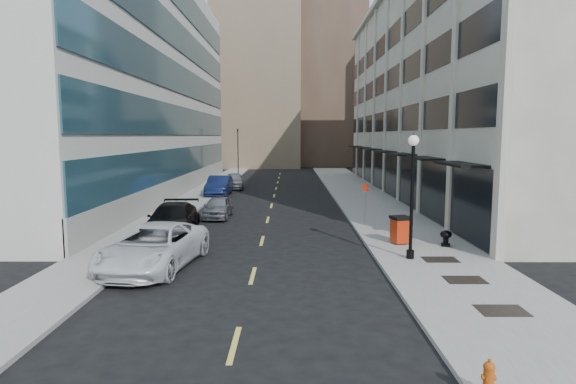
{
  "coord_description": "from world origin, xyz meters",
  "views": [
    {
      "loc": [
        1.41,
        -15.56,
        5.24
      ],
      "look_at": [
        1.28,
        11.34,
        2.07
      ],
      "focal_mm": 30.0,
      "sensor_mm": 36.0,
      "label": 1
    }
  ],
  "objects_px": {
    "traffic_signal": "(238,132)",
    "sign_post": "(365,197)",
    "car_white_van": "(154,247)",
    "fire_hydrant": "(489,378)",
    "car_grey_sedan": "(234,181)",
    "car_silver_sedan": "(218,207)",
    "car_black_pickup": "(172,220)",
    "trash_bin": "(400,229)",
    "lamppost": "(412,185)",
    "car_blue_sedan": "(219,186)",
    "urn_planter": "(446,237)"
  },
  "relations": [
    {
      "from": "traffic_signal",
      "to": "fire_hydrant",
      "type": "relative_size",
      "value": 9.26
    },
    {
      "from": "lamppost",
      "to": "car_silver_sedan",
      "type": "bearing_deg",
      "value": 131.81
    },
    {
      "from": "car_grey_sedan",
      "to": "trash_bin",
      "type": "relative_size",
      "value": 3.57
    },
    {
      "from": "lamppost",
      "to": "fire_hydrant",
      "type": "bearing_deg",
      "value": -95.91
    },
    {
      "from": "car_black_pickup",
      "to": "fire_hydrant",
      "type": "height_order",
      "value": "car_black_pickup"
    },
    {
      "from": "car_black_pickup",
      "to": "urn_planter",
      "type": "bearing_deg",
      "value": -15.06
    },
    {
      "from": "traffic_signal",
      "to": "car_blue_sedan",
      "type": "relative_size",
      "value": 1.34
    },
    {
      "from": "traffic_signal",
      "to": "car_black_pickup",
      "type": "relative_size",
      "value": 1.22
    },
    {
      "from": "car_silver_sedan",
      "to": "trash_bin",
      "type": "height_order",
      "value": "trash_bin"
    },
    {
      "from": "car_blue_sedan",
      "to": "sign_post",
      "type": "height_order",
      "value": "sign_post"
    },
    {
      "from": "car_grey_sedan",
      "to": "sign_post",
      "type": "relative_size",
      "value": 1.84
    },
    {
      "from": "car_black_pickup",
      "to": "car_grey_sedan",
      "type": "bearing_deg",
      "value": 86.09
    },
    {
      "from": "fire_hydrant",
      "to": "sign_post",
      "type": "relative_size",
      "value": 0.3
    },
    {
      "from": "trash_bin",
      "to": "urn_planter",
      "type": "height_order",
      "value": "trash_bin"
    },
    {
      "from": "car_blue_sedan",
      "to": "traffic_signal",
      "type": "bearing_deg",
      "value": 92.43
    },
    {
      "from": "car_silver_sedan",
      "to": "car_blue_sedan",
      "type": "height_order",
      "value": "car_blue_sedan"
    },
    {
      "from": "fire_hydrant",
      "to": "traffic_signal",
      "type": "bearing_deg",
      "value": 109.82
    },
    {
      "from": "car_black_pickup",
      "to": "urn_planter",
      "type": "relative_size",
      "value": 7.75
    },
    {
      "from": "lamppost",
      "to": "traffic_signal",
      "type": "bearing_deg",
      "value": 105.13
    },
    {
      "from": "car_black_pickup",
      "to": "trash_bin",
      "type": "xyz_separation_m",
      "value": [
        11.41,
        -2.53,
        0.03
      ]
    },
    {
      "from": "traffic_signal",
      "to": "car_white_van",
      "type": "xyz_separation_m",
      "value": [
        1.53,
        -45.0,
        -4.85
      ]
    },
    {
      "from": "car_grey_sedan",
      "to": "lamppost",
      "type": "relative_size",
      "value": 0.89
    },
    {
      "from": "car_blue_sedan",
      "to": "fire_hydrant",
      "type": "distance_m",
      "value": 34.26
    },
    {
      "from": "car_black_pickup",
      "to": "car_blue_sedan",
      "type": "bearing_deg",
      "value": 87.81
    },
    {
      "from": "car_white_van",
      "to": "car_black_pickup",
      "type": "distance_m",
      "value": 6.37
    },
    {
      "from": "car_blue_sedan",
      "to": "car_grey_sedan",
      "type": "relative_size",
      "value": 1.12
    },
    {
      "from": "car_grey_sedan",
      "to": "sign_post",
      "type": "height_order",
      "value": "sign_post"
    },
    {
      "from": "fire_hydrant",
      "to": "car_grey_sedan",
      "type": "bearing_deg",
      "value": 112.5
    },
    {
      "from": "traffic_signal",
      "to": "sign_post",
      "type": "distance_m",
      "value": 38.5
    },
    {
      "from": "car_black_pickup",
      "to": "urn_planter",
      "type": "height_order",
      "value": "car_black_pickup"
    },
    {
      "from": "fire_hydrant",
      "to": "trash_bin",
      "type": "xyz_separation_m",
      "value": [
        1.31,
        13.41,
        0.34
      ]
    },
    {
      "from": "trash_bin",
      "to": "car_grey_sedan",
      "type": "bearing_deg",
      "value": 97.28
    },
    {
      "from": "car_black_pickup",
      "to": "car_grey_sedan",
      "type": "distance_m",
      "value": 22.27
    },
    {
      "from": "car_white_van",
      "to": "car_silver_sedan",
      "type": "bearing_deg",
      "value": 93.77
    },
    {
      "from": "car_blue_sedan",
      "to": "sign_post",
      "type": "distance_m",
      "value": 18.09
    },
    {
      "from": "car_blue_sedan",
      "to": "car_grey_sedan",
      "type": "xyz_separation_m",
      "value": [
        0.67,
        5.48,
        -0.06
      ]
    },
    {
      "from": "trash_bin",
      "to": "lamppost",
      "type": "relative_size",
      "value": 0.25
    },
    {
      "from": "fire_hydrant",
      "to": "lamppost",
      "type": "distance_m",
      "value": 11.02
    },
    {
      "from": "car_black_pickup",
      "to": "fire_hydrant",
      "type": "xyz_separation_m",
      "value": [
        10.1,
        -15.94,
        -0.31
      ]
    },
    {
      "from": "urn_planter",
      "to": "trash_bin",
      "type": "bearing_deg",
      "value": 165.24
    },
    {
      "from": "car_white_van",
      "to": "car_black_pickup",
      "type": "bearing_deg",
      "value": 105.0
    },
    {
      "from": "car_black_pickup",
      "to": "trash_bin",
      "type": "distance_m",
      "value": 11.69
    },
    {
      "from": "urn_planter",
      "to": "lamppost",
      "type": "bearing_deg",
      "value": -134.31
    },
    {
      "from": "lamppost",
      "to": "trash_bin",
      "type": "bearing_deg",
      "value": 85.74
    },
    {
      "from": "car_white_van",
      "to": "fire_hydrant",
      "type": "xyz_separation_m",
      "value": [
        9.27,
        -9.63,
        -0.35
      ]
    },
    {
      "from": "fire_hydrant",
      "to": "urn_planter",
      "type": "xyz_separation_m",
      "value": [
        3.3,
        12.88,
        0.08
      ]
    },
    {
      "from": "car_blue_sedan",
      "to": "sign_post",
      "type": "relative_size",
      "value": 2.06
    },
    {
      "from": "car_grey_sedan",
      "to": "car_silver_sedan",
      "type": "bearing_deg",
      "value": -92.45
    },
    {
      "from": "fire_hydrant",
      "to": "urn_planter",
      "type": "bearing_deg",
      "value": 84.27
    },
    {
      "from": "traffic_signal",
      "to": "car_white_van",
      "type": "height_order",
      "value": "traffic_signal"
    }
  ]
}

